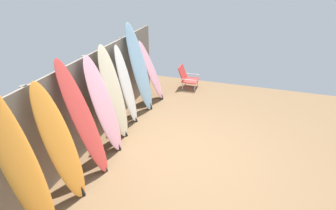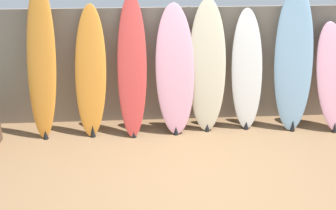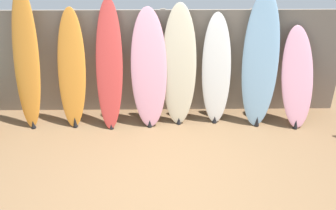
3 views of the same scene
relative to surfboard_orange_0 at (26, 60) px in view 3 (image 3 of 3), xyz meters
The scene contains 10 objects.
ground 2.91m from the surfboard_orange_0, 36.70° to the right, with size 7.68×7.68×0.00m, color brown.
fence_back 2.20m from the surfboard_orange_0, 10.55° to the left, with size 6.08×0.11×1.80m.
surfboard_orange_0 is the anchor object (origin of this frame).
surfboard_orange_1 0.71m from the surfboard_orange_0, ahead, with size 0.51×0.58×1.90m.
surfboard_red_2 1.30m from the surfboard_orange_0, ahead, with size 0.46×0.69×2.03m.
surfboard_pink_3 1.93m from the surfboard_orange_0, ahead, with size 0.60×0.57×1.90m.
surfboard_cream_4 2.42m from the surfboard_orange_0, ahead, with size 0.57×0.48×1.96m.
surfboard_white_5 3.03m from the surfboard_orange_0, ahead, with size 0.50×0.45×1.81m.
surfboard_skyblue_6 3.71m from the surfboard_orange_0, ahead, with size 0.64×0.68×2.14m.
surfboard_pink_7 4.35m from the surfboard_orange_0, ahead, with size 0.60×0.73×1.59m.
Camera 3 is at (0.01, -3.92, 3.32)m, focal length 40.00 mm.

